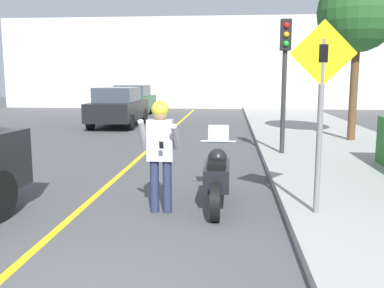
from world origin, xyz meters
The scene contains 9 objects.
road_center_line centered at (-0.60, 6.00, 0.00)m, with size 0.12×36.00×0.01m.
building_backdrop centered at (0.00, 26.00, 3.05)m, with size 28.00×1.20×6.11m.
motorcycle centered at (1.57, 3.30, 0.49)m, with size 0.62×2.13×1.27m.
person_biker centered at (0.71, 2.85, 1.08)m, with size 0.59×0.48×1.75m.
crossing_sign centered at (3.03, 2.55, 1.79)m, with size 0.91×0.08×2.71m.
traffic_light centered at (3.12, 7.50, 2.51)m, with size 0.26×0.30×3.36m.
street_tree centered at (5.55, 10.10, 4.02)m, with size 2.41×2.41×5.09m.
parked_car_black centered at (-3.02, 14.42, 0.86)m, with size 1.88×4.20×1.68m.
parked_car_green centered at (-3.57, 19.73, 0.86)m, with size 1.88×4.20×1.68m.
Camera 1 is at (1.77, -3.55, 2.09)m, focal length 40.00 mm.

